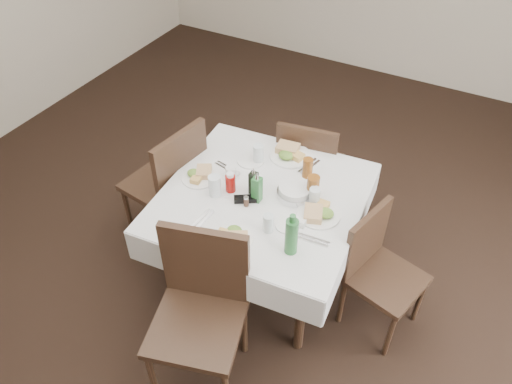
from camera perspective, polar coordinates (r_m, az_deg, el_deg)
ground_plane at (r=3.56m, az=-1.15°, el=-11.13°), size 7.00×7.00×0.00m
room_shell at (r=2.43m, az=-1.71°, el=14.03°), size 6.04×7.04×2.80m
dining_table at (r=3.16m, az=0.70°, el=-1.55°), size 1.32×1.32×0.76m
chair_north at (r=3.73m, az=5.97°, el=3.11°), size 0.49×0.49×0.92m
chair_south at (r=2.80m, az=-6.27°, el=-12.39°), size 0.60×0.60×1.02m
chair_east at (r=3.15m, az=13.64°, el=-8.08°), size 0.50×0.50×0.86m
chair_west at (r=3.55m, az=-9.61°, el=1.44°), size 0.54×0.54×1.01m
meal_north at (r=3.40m, az=3.84°, el=4.43°), size 0.28×0.28×0.06m
meal_south at (r=2.82m, az=-2.63°, el=-5.16°), size 0.24×0.24×0.05m
meal_east at (r=2.97m, az=7.16°, el=-2.39°), size 0.26×0.26×0.06m
meal_west at (r=3.24m, az=-6.47°, el=1.94°), size 0.23×0.23×0.05m
side_plate_a at (r=3.35m, az=-0.61°, el=3.61°), size 0.18×0.18×0.01m
side_plate_b at (r=2.91m, az=3.61°, el=-3.79°), size 0.14×0.14×0.01m
water_n at (r=3.31m, az=0.26°, el=4.39°), size 0.07×0.07×0.13m
water_s at (r=2.84m, az=1.41°, el=-3.57°), size 0.06×0.06×0.11m
water_e at (r=3.01m, az=6.69°, el=-0.57°), size 0.07×0.07×0.13m
water_w at (r=3.07m, az=-4.74°, el=0.71°), size 0.08×0.08×0.14m
iced_tea_a at (r=3.21m, az=5.92°, el=2.76°), size 0.07×0.07×0.14m
iced_tea_b at (r=3.05m, az=6.52°, el=0.54°), size 0.08×0.08×0.16m
bread_basket at (r=3.08m, az=4.45°, el=0.05°), size 0.22×0.22×0.07m
oil_cruet_dark at (r=3.06m, az=-0.28°, el=1.13°), size 0.05×0.05×0.20m
oil_cruet_green at (r=3.00m, az=0.11°, el=0.41°), size 0.05×0.05×0.22m
ketchup_bottle at (r=3.09m, az=-2.94°, el=1.08°), size 0.06×0.06×0.14m
salt_shaker at (r=3.09m, az=0.01°, el=0.49°), size 0.04×0.04×0.08m
pepper_shaker at (r=3.01m, az=-1.13°, el=-1.07°), size 0.03×0.03×0.07m
coffee_mug at (r=3.21m, az=-2.87°, el=2.20°), size 0.12×0.11×0.08m
sunglasses at (r=3.05m, az=-1.10°, el=-0.81°), size 0.16×0.12×0.03m
green_bottle at (r=2.69m, az=4.08°, el=-5.02°), size 0.07×0.07×0.27m
sugar_caddy at (r=2.91m, az=4.82°, el=-3.34°), size 0.10×0.05×0.05m
cutlery_n at (r=3.33m, az=6.09°, el=2.93°), size 0.09×0.20×0.01m
cutlery_s at (r=2.95m, az=-6.25°, el=-3.23°), size 0.06×0.21×0.01m
cutlery_e at (r=2.84m, az=6.57°, el=-5.49°), size 0.19×0.06×0.01m
cutlery_w at (r=3.31m, az=-3.58°, el=2.89°), size 0.16×0.07×0.01m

